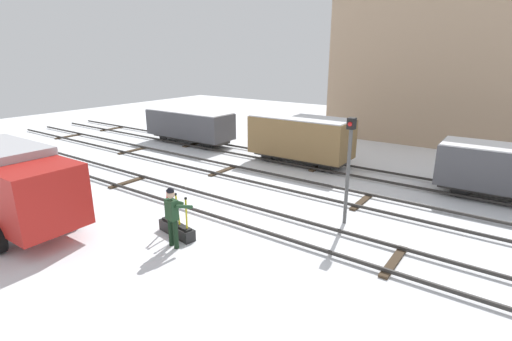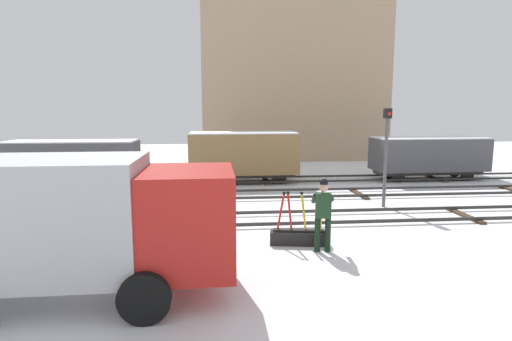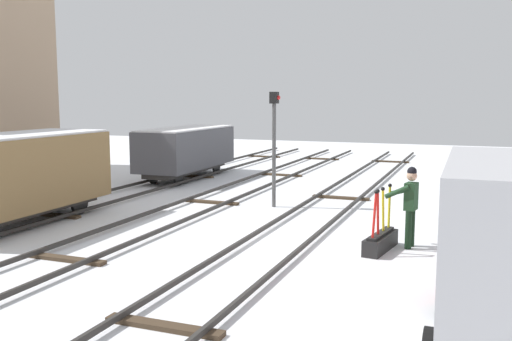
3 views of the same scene
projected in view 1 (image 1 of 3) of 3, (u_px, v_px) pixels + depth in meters
The scene contains 11 objects.
ground_plane at pixel (230, 213), 13.77m from camera, with size 60.00×60.00×0.00m, color white.
track_main_line at pixel (230, 210), 13.74m from camera, with size 44.00×1.94×0.18m.
track_siding_near at pixel (284, 183), 16.68m from camera, with size 44.00×1.94×0.18m.
track_siding_far at pixel (320, 165), 19.34m from camera, with size 44.00×1.94×0.18m.
switch_lever_frame at pixel (177, 228), 12.04m from camera, with size 1.56×0.59×1.45m.
rail_worker at pixel (173, 213), 11.09m from camera, with size 0.62×0.73×1.88m.
delivery_truck at pixel (11, 184), 12.12m from camera, with size 5.40×2.53×2.70m.
signal_post at pixel (349, 160), 12.33m from camera, with size 0.24×0.32×3.61m.
apartment_building at pixel (443, 49), 24.18m from camera, with size 13.15×6.02×11.72m.
freight_car_mid_siding at pixel (190, 125), 24.13m from camera, with size 5.96×2.01×2.12m.
freight_car_back_track at pixel (301, 137), 19.60m from camera, with size 5.23×2.27×2.47m.
Camera 1 is at (8.18, -9.77, 5.52)m, focal length 26.66 mm.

